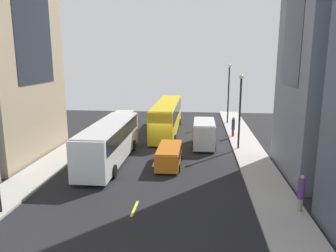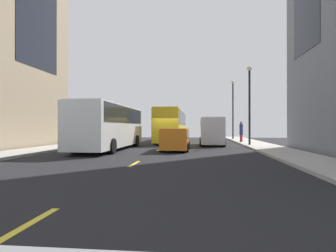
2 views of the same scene
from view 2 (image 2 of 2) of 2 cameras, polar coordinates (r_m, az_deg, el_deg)
The scene contains 16 objects.
ground_plane at distance 25.99m, azimuth -0.54°, elevation -3.98°, with size 43.69×43.69×0.00m, color black.
sidewalk_west at distance 28.21m, azimuth -17.80°, elevation -3.52°, with size 2.87×44.00×0.15m, color #B2ADA3.
sidewalk_east at distance 26.38m, azimuth 17.97°, elevation -3.75°, with size 2.87×44.00×0.15m, color #B2ADA3.
lane_stripe_0 at distance 5.86m, azimuth -25.88°, elevation -17.11°, with size 0.16×2.00×0.01m, color yellow.
lane_stripe_1 at distance 13.60m, azimuth -6.66°, elevation -7.41°, with size 0.16×2.00×0.01m, color yellow.
lane_stripe_2 at distance 21.83m, azimuth -1.80°, elevation -4.69°, with size 0.16×2.00×0.01m, color yellow.
lane_stripe_3 at distance 30.16m, azimuth 0.38°, elevation -3.45°, with size 0.16×2.00×0.01m, color yellow.
lane_stripe_4 at distance 38.51m, azimuth 1.61°, elevation -2.75°, with size 0.16×2.00×0.01m, color yellow.
lane_stripe_5 at distance 46.89m, azimuth 2.40°, elevation -2.29°, with size 0.16×2.00×0.01m, color yellow.
city_bus_white at distance 22.44m, azimuth -11.32°, elevation 0.55°, with size 2.80×11.52×3.35m.
streetcar_yellow at distance 33.11m, azimuth 0.78°, elevation 0.51°, with size 2.70×14.19×3.59m.
delivery_van_white at distance 27.06m, azimuth 8.63°, elevation -0.63°, with size 2.25×5.03×2.58m.
car_orange_0 at distance 21.08m, azimuth 1.50°, elevation -2.26°, with size 1.99×4.80×1.62m.
pedestrian_crossing_near at distance 31.41m, azimuth 14.23°, elevation -0.97°, with size 0.36×0.36×2.15m.
streetlamp_near at distance 26.81m, azimuth 15.76°, elevation 5.65°, with size 0.44×0.44×7.00m.
streetlamp_far at distance 39.09m, azimuth 12.67°, elevation 4.37°, with size 0.44×0.44×7.72m.
Camera 2 is at (2.96, -25.76, 1.71)m, focal length 30.93 mm.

